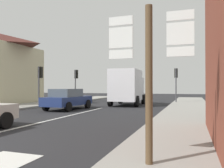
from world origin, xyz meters
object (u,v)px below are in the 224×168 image
object	(u,v)px
delivery_truck	(127,86)
route_sign_post	(149,72)
traffic_light_far_right	(176,77)
traffic_light_near_left	(40,77)
traffic_light_far_left	(76,78)
sedan_far	(68,99)

from	to	relation	value
delivery_truck	route_sign_post	distance (m)	15.91
delivery_truck	traffic_light_far_right	bearing A→B (deg)	45.23
traffic_light_near_left	traffic_light_far_right	bearing A→B (deg)	37.65
traffic_light_far_left	traffic_light_near_left	world-z (taller)	traffic_light_far_left
traffic_light_far_left	traffic_light_far_right	bearing A→B (deg)	8.92
sedan_far	delivery_truck	distance (m)	5.93
delivery_truck	traffic_light_near_left	xyz separation A→B (m)	(-6.19, -3.86, 0.74)
traffic_light_far_left	traffic_light_far_right	xyz separation A→B (m)	(10.06, 1.58, 0.01)
sedan_far	traffic_light_far_left	bearing A→B (deg)	113.23
traffic_light_far_left	sedan_far	bearing A→B (deg)	-66.77
route_sign_post	traffic_light_far_left	distance (m)	20.59
sedan_far	traffic_light_far_right	distance (m)	11.40
delivery_truck	traffic_light_far_right	distance (m)	5.56
traffic_light_far_left	route_sign_post	bearing A→B (deg)	-58.58
traffic_light_far_right	traffic_light_near_left	bearing A→B (deg)	-142.35
route_sign_post	traffic_light_near_left	xyz separation A→B (m)	(-10.73, 11.38, 0.48)
traffic_light_far_left	traffic_light_near_left	bearing A→B (deg)	-90.00
sedan_far	route_sign_post	size ratio (longest dim) A/B	1.34
sedan_far	delivery_truck	size ratio (longest dim) A/B	0.84
sedan_far	route_sign_post	xyz separation A→B (m)	(7.59, -10.25, 1.15)
sedan_far	delivery_truck	bearing A→B (deg)	58.56
route_sign_post	sedan_far	bearing A→B (deg)	126.53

